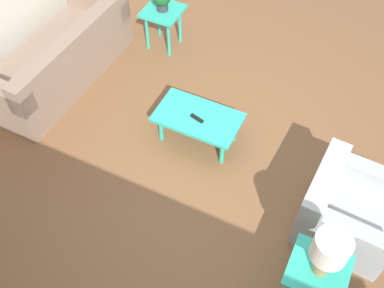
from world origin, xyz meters
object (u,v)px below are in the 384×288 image
at_px(sofa, 60,59).
at_px(coffee_table, 198,119).
at_px(side_table_lamp, 317,274).
at_px(armchair, 346,210).
at_px(side_table_plant, 163,16).
at_px(table_lamp, 330,251).

height_order(sofa, coffee_table, sofa).
relative_size(coffee_table, side_table_lamp, 1.66).
height_order(armchair, coffee_table, armchair).
relative_size(sofa, armchair, 2.34).
distance_m(sofa, coffee_table, 1.97).
xyz_separation_m(side_table_plant, table_lamp, (-2.76, 2.50, 0.44)).
distance_m(side_table_lamp, table_lamp, 0.44).
height_order(side_table_plant, side_table_lamp, same).
xyz_separation_m(armchair, coffee_table, (1.72, -0.37, 0.06)).
bearing_deg(armchair, table_lamp, 177.09).
bearing_deg(side_table_plant, sofa, 53.24).
xyz_separation_m(armchair, side_table_lamp, (0.09, 0.82, 0.18)).
distance_m(coffee_table, table_lamp, 2.10).
height_order(coffee_table, side_table_plant, side_table_plant).
height_order(sofa, armchair, sofa).
relative_size(sofa, table_lamp, 4.11).
bearing_deg(table_lamp, sofa, -20.95).
height_order(armchair, table_lamp, table_lamp).
height_order(side_table_lamp, table_lamp, table_lamp).
bearing_deg(table_lamp, side_table_plant, -42.17).
bearing_deg(side_table_lamp, coffee_table, -36.13).
relative_size(armchair, coffee_table, 0.97).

